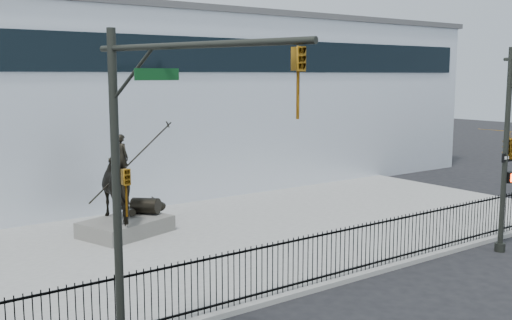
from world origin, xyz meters
TOP-DOWN VIEW (x-y plane):
  - ground at (0.00, 0.00)m, footprint 120.00×120.00m
  - plaza at (0.00, 7.00)m, footprint 30.00×12.00m
  - building at (0.00, 20.00)m, footprint 44.00×14.00m
  - picket_fence at (0.00, 1.25)m, footprint 22.10×0.10m
  - statue_plinth at (-2.78, 9.47)m, footprint 3.60×2.96m
  - equestrian_statue at (-2.72, 9.48)m, footprint 3.82×2.97m
  - traffic_signal_left at (-6.75, -0.62)m, footprint 1.52×4.84m

SIDE VIEW (x-z plane):
  - ground at x=0.00m, z-range 0.00..0.00m
  - plaza at x=0.00m, z-range 0.00..0.15m
  - statue_plinth at x=-2.78m, z-range 0.15..0.73m
  - picket_fence at x=0.00m, z-range 0.15..1.65m
  - equestrian_statue at x=-2.72m, z-range 0.27..3.64m
  - traffic_signal_left at x=-6.75m, z-range 0.53..7.53m
  - building at x=0.00m, z-range 0.00..9.00m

